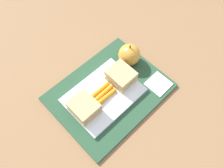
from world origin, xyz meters
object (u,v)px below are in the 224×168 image
sandwich_half_left (84,107)px  paper_napkin (159,84)px  sandwich_half_right (121,76)px  carrot_sticks_bundle (103,93)px  food_tray (104,95)px  apple (129,55)px

sandwich_half_left → paper_napkin: (0.24, -0.09, -0.03)m
sandwich_half_right → paper_napkin: size_ratio=1.14×
sandwich_half_left → carrot_sticks_bundle: size_ratio=1.03×
carrot_sticks_bundle → paper_napkin: bearing=-30.3°
sandwich_half_left → sandwich_half_right: (0.16, 0.00, 0.00)m
food_tray → sandwich_half_left: sandwich_half_left is taller
apple → sandwich_half_left: bearing=-170.6°
paper_napkin → sandwich_half_right: bearing=131.1°
carrot_sticks_bundle → apple: apple is taller
food_tray → sandwich_half_right: 0.08m
sandwich_half_right → paper_napkin: 0.13m
food_tray → apple: size_ratio=2.69×
food_tray → carrot_sticks_bundle: (-0.00, -0.00, 0.01)m
sandwich_half_right → carrot_sticks_bundle: bearing=-179.9°
carrot_sticks_bundle → apple: size_ratio=0.91×
sandwich_half_left → sandwich_half_right: same height
apple → paper_napkin: apple is taller
sandwich_half_left → paper_napkin: bearing=-21.5°
carrot_sticks_bundle → paper_napkin: carrot_sticks_bundle is taller
sandwich_half_left → carrot_sticks_bundle: bearing=-0.1°
food_tray → apple: 0.16m
food_tray → paper_napkin: bearing=-30.4°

